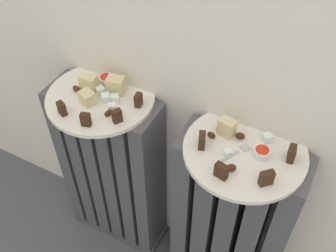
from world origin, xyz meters
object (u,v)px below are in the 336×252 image
(radiator_right, at_px, (229,225))
(plate_left, at_px, (101,97))
(radiator_left, at_px, (113,173))
(plate_right, at_px, (245,151))
(jam_bowl_right, at_px, (262,152))
(jam_bowl_left, at_px, (107,79))
(fork, at_px, (237,152))

(radiator_right, bearing_deg, plate_left, 180.00)
(radiator_left, xyz_separation_m, radiator_right, (0.42, 0.00, 0.00))
(radiator_right, relative_size, plate_right, 2.21)
(plate_left, xyz_separation_m, jam_bowl_right, (0.47, -0.00, 0.02))
(plate_left, relative_size, jam_bowl_left, 7.00)
(radiator_right, height_order, jam_bowl_left, jam_bowl_left)
(jam_bowl_left, distance_m, jam_bowl_right, 0.48)
(plate_right, height_order, jam_bowl_right, jam_bowl_right)
(jam_bowl_left, bearing_deg, fork, -9.98)
(plate_left, distance_m, jam_bowl_right, 0.47)
(plate_right, distance_m, fork, 0.02)
(fork, bearing_deg, jam_bowl_left, 170.02)
(radiator_left, distance_m, jam_bowl_left, 0.37)
(radiator_left, distance_m, radiator_right, 0.42)
(jam_bowl_left, bearing_deg, jam_bowl_right, -6.81)
(plate_right, bearing_deg, plate_left, 180.00)
(plate_left, height_order, plate_right, same)
(radiator_left, xyz_separation_m, jam_bowl_left, (-0.01, 0.06, 0.37))
(plate_left, relative_size, fork, 3.53)
(radiator_left, bearing_deg, jam_bowl_left, 104.63)
(fork, bearing_deg, plate_right, 55.19)
(radiator_left, bearing_deg, plate_left, 0.00)
(fork, bearing_deg, radiator_right, 55.19)
(radiator_right, distance_m, fork, 0.36)
(jam_bowl_right, bearing_deg, radiator_right, 177.33)
(jam_bowl_left, height_order, fork, jam_bowl_left)
(radiator_right, relative_size, jam_bowl_left, 15.46)
(radiator_left, relative_size, radiator_right, 1.00)
(radiator_left, height_order, fork, fork)
(plate_right, bearing_deg, radiator_left, 180.00)
(radiator_right, bearing_deg, jam_bowl_right, -2.67)
(radiator_right, xyz_separation_m, jam_bowl_left, (-0.44, 0.06, 0.37))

